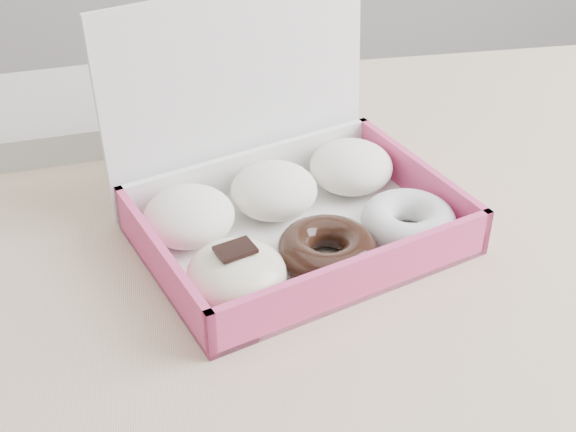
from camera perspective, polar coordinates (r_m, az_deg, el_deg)
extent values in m
cube|color=tan|center=(0.95, 12.60, 0.14)|extent=(1.20, 0.80, 0.04)
cylinder|color=tan|center=(1.41, -16.32, -6.58)|extent=(0.05, 0.05, 0.71)
cube|color=white|center=(0.85, 0.79, -1.59)|extent=(0.38, 0.33, 0.01)
cube|color=#DC4279|center=(0.76, 5.06, -4.52)|extent=(0.30, 0.12, 0.05)
cube|color=white|center=(0.91, -2.72, 3.18)|extent=(0.30, 0.12, 0.05)
cube|color=#DC4279|center=(0.78, -9.00, -3.49)|extent=(0.09, 0.22, 0.05)
cube|color=#DC4279|center=(0.91, 9.22, 2.44)|extent=(0.09, 0.22, 0.05)
cube|color=white|center=(0.89, -3.56, 8.77)|extent=(0.30, 0.13, 0.23)
ellipsoid|color=white|center=(0.83, -7.04, -0.01)|extent=(0.12, 0.12, 0.05)
ellipsoid|color=white|center=(0.87, -1.01, 1.84)|extent=(0.12, 0.12, 0.05)
ellipsoid|color=white|center=(0.91, 4.51, 3.52)|extent=(0.12, 0.12, 0.05)
ellipsoid|color=beige|center=(0.75, -3.69, -4.14)|extent=(0.12, 0.12, 0.05)
cube|color=black|center=(0.74, -3.77, -2.40)|extent=(0.04, 0.04, 0.00)
torus|color=black|center=(0.80, 2.78, -2.43)|extent=(0.13, 0.13, 0.03)
torus|color=silver|center=(0.85, 8.55, -0.39)|extent=(0.13, 0.13, 0.03)
cube|color=beige|center=(1.09, -13.39, 7.43)|extent=(0.27, 0.23, 0.04)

